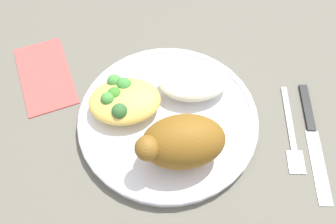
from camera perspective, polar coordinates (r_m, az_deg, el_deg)
ground_plane at (r=0.55m, az=0.00°, el=-1.61°), size 2.00×2.00×0.00m
plate at (r=0.54m, az=0.00°, el=-1.07°), size 0.26×0.26×0.02m
roasted_chicken at (r=0.47m, az=2.03°, el=-4.56°), size 0.11×0.07×0.07m
rice_pile at (r=0.55m, az=3.92°, el=4.78°), size 0.10×0.07×0.03m
mac_cheese_with_broccoli at (r=0.53m, az=-6.71°, el=1.83°), size 0.10×0.08×0.04m
fork at (r=0.57m, az=18.12°, el=-3.02°), size 0.04×0.14×0.01m
knife at (r=0.58m, az=20.87°, el=-2.46°), size 0.04×0.19×0.01m
napkin at (r=0.63m, az=-18.07°, el=5.32°), size 0.11×0.15×0.00m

